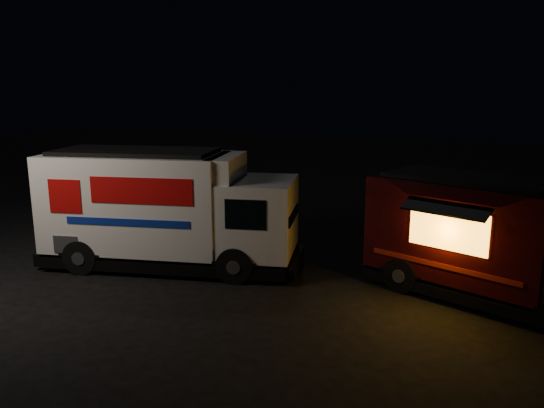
% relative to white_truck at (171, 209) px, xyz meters
% --- Properties ---
extents(ground, '(80.00, 80.00, 0.00)m').
position_rel_white_truck_xyz_m(ground, '(0.59, -0.57, -1.55)').
color(ground, black).
rests_on(ground, ground).
extents(white_truck, '(7.24, 4.17, 3.11)m').
position_rel_white_truck_xyz_m(white_truck, '(0.00, 0.00, 0.00)').
color(white_truck, white).
rests_on(white_truck, ground).
extents(red_truck, '(6.26, 3.80, 2.74)m').
position_rel_white_truck_xyz_m(red_truck, '(7.93, 1.16, -0.18)').
color(red_truck, '#370A0B').
rests_on(red_truck, ground).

